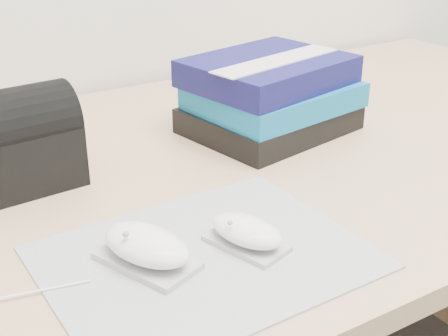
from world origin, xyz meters
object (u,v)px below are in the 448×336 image
desk (222,262)px  mouse_rear (146,247)px  pouch (20,140)px  mouse_front (246,233)px  book_stack (270,95)px

desk → mouse_rear: mouse_rear is taller
desk → pouch: (-0.31, -0.00, 0.30)m
mouse_front → book_stack: size_ratio=0.37×
desk → mouse_front: size_ratio=15.38×
mouse_rear → pouch: pouch is taller
mouse_front → book_stack: (0.24, 0.29, 0.04)m
mouse_rear → mouse_front: size_ratio=1.21×
desk → book_stack: bearing=-5.5°
mouse_rear → mouse_front: (0.11, -0.03, -0.00)m
mouse_front → book_stack: bearing=50.5°
desk → mouse_front: (-0.15, -0.29, 0.25)m
pouch → mouse_rear: bearing=-78.0°
book_stack → mouse_rear: bearing=-143.2°
pouch → desk: bearing=0.6°
book_stack → mouse_front: bearing=-129.5°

